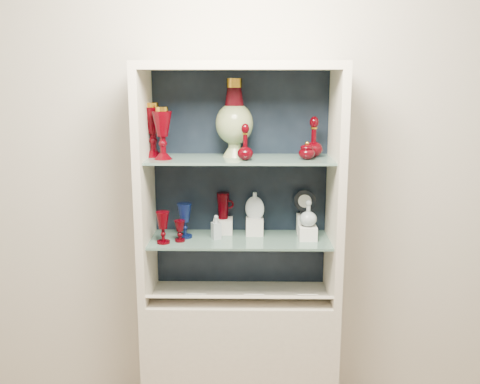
{
  "coord_description": "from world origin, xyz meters",
  "views": [
    {
      "loc": [
        0.04,
        -1.1,
        1.87
      ],
      "look_at": [
        0.0,
        1.53,
        1.3
      ],
      "focal_mm": 40.0,
      "sensor_mm": 36.0,
      "label": 1
    }
  ],
  "objects_px": {
    "lidded_bowl": "(307,150)",
    "ruby_pitcher": "(223,206)",
    "clear_square_bottle": "(216,227)",
    "flat_flask": "(255,205)",
    "ruby_decanter_b": "(314,136)",
    "ruby_goblet_small": "(180,231)",
    "clear_round_decanter": "(308,214)",
    "cobalt_goblet": "(185,221)",
    "pedestal_lamp_right": "(163,133)",
    "ruby_decanter_a": "(245,140)",
    "pedestal_lamp_left": "(153,130)",
    "ruby_goblet_tall": "(163,228)",
    "enamel_urn": "(234,118)",
    "cameo_medallion": "(305,202)"
  },
  "relations": [
    {
      "from": "clear_square_bottle",
      "to": "flat_flask",
      "type": "height_order",
      "value": "flat_flask"
    },
    {
      "from": "cobalt_goblet",
      "to": "ruby_decanter_a",
      "type": "bearing_deg",
      "value": -16.03
    },
    {
      "from": "ruby_goblet_small",
      "to": "ruby_goblet_tall",
      "type": "bearing_deg",
      "value": -159.49
    },
    {
      "from": "flat_flask",
      "to": "cameo_medallion",
      "type": "bearing_deg",
      "value": 23.87
    },
    {
      "from": "pedestal_lamp_right",
      "to": "lidded_bowl",
      "type": "bearing_deg",
      "value": -0.06
    },
    {
      "from": "pedestal_lamp_left",
      "to": "ruby_goblet_tall",
      "type": "distance_m",
      "value": 0.49
    },
    {
      "from": "ruby_decanter_b",
      "to": "ruby_pitcher",
      "type": "xyz_separation_m",
      "value": [
        -0.46,
        0.06,
        -0.38
      ]
    },
    {
      "from": "clear_round_decanter",
      "to": "cobalt_goblet",
      "type": "bearing_deg",
      "value": 177.55
    },
    {
      "from": "ruby_decanter_a",
      "to": "lidded_bowl",
      "type": "height_order",
      "value": "ruby_decanter_a"
    },
    {
      "from": "ruby_decanter_a",
      "to": "cobalt_goblet",
      "type": "relative_size",
      "value": 1.11
    },
    {
      "from": "ruby_decanter_a",
      "to": "ruby_goblet_tall",
      "type": "distance_m",
      "value": 0.6
    },
    {
      "from": "cameo_medallion",
      "to": "lidded_bowl",
      "type": "bearing_deg",
      "value": -85.83
    },
    {
      "from": "pedestal_lamp_left",
      "to": "ruby_decanter_a",
      "type": "height_order",
      "value": "pedestal_lamp_left"
    },
    {
      "from": "clear_round_decanter",
      "to": "pedestal_lamp_right",
      "type": "bearing_deg",
      "value": -177.46
    },
    {
      "from": "clear_square_bottle",
      "to": "flat_flask",
      "type": "distance_m",
      "value": 0.24
    },
    {
      "from": "ruby_decanter_a",
      "to": "ruby_goblet_small",
      "type": "distance_m",
      "value": 0.57
    },
    {
      "from": "lidded_bowl",
      "to": "clear_square_bottle",
      "type": "relative_size",
      "value": 0.73
    },
    {
      "from": "ruby_goblet_small",
      "to": "ruby_pitcher",
      "type": "bearing_deg",
      "value": 35.82
    },
    {
      "from": "lidded_bowl",
      "to": "ruby_pitcher",
      "type": "relative_size",
      "value": 0.66
    },
    {
      "from": "lidded_bowl",
      "to": "pedestal_lamp_left",
      "type": "bearing_deg",
      "value": 173.52
    },
    {
      "from": "enamel_urn",
      "to": "cobalt_goblet",
      "type": "distance_m",
      "value": 0.59
    },
    {
      "from": "ruby_goblet_tall",
      "to": "ruby_pitcher",
      "type": "distance_m",
      "value": 0.35
    },
    {
      "from": "pedestal_lamp_right",
      "to": "flat_flask",
      "type": "bearing_deg",
      "value": 14.47
    },
    {
      "from": "lidded_bowl",
      "to": "flat_flask",
      "type": "bearing_deg",
      "value": 154.9
    },
    {
      "from": "lidded_bowl",
      "to": "flat_flask",
      "type": "xyz_separation_m",
      "value": [
        -0.25,
        0.12,
        -0.3
      ]
    },
    {
      "from": "ruby_decanter_a",
      "to": "flat_flask",
      "type": "bearing_deg",
      "value": 71.27
    },
    {
      "from": "flat_flask",
      "to": "clear_round_decanter",
      "type": "bearing_deg",
      "value": -1.71
    },
    {
      "from": "ruby_pitcher",
      "to": "flat_flask",
      "type": "relative_size",
      "value": 0.97
    },
    {
      "from": "ruby_decanter_b",
      "to": "cobalt_goblet",
      "type": "xyz_separation_m",
      "value": [
        -0.66,
        -0.02,
        -0.44
      ]
    },
    {
      "from": "cobalt_goblet",
      "to": "cameo_medallion",
      "type": "xyz_separation_m",
      "value": [
        0.63,
        0.1,
        0.08
      ]
    },
    {
      "from": "enamel_urn",
      "to": "ruby_goblet_tall",
      "type": "height_order",
      "value": "enamel_urn"
    },
    {
      "from": "pedestal_lamp_right",
      "to": "ruby_decanter_b",
      "type": "relative_size",
      "value": 1.18
    },
    {
      "from": "clear_square_bottle",
      "to": "clear_round_decanter",
      "type": "bearing_deg",
      "value": -0.87
    },
    {
      "from": "ruby_pitcher",
      "to": "cameo_medallion",
      "type": "relative_size",
      "value": 1.01
    },
    {
      "from": "enamel_urn",
      "to": "ruby_decanter_a",
      "type": "bearing_deg",
      "value": -66.61
    },
    {
      "from": "cobalt_goblet",
      "to": "clear_square_bottle",
      "type": "relative_size",
      "value": 1.44
    },
    {
      "from": "lidded_bowl",
      "to": "flat_flask",
      "type": "relative_size",
      "value": 0.64
    },
    {
      "from": "cameo_medallion",
      "to": "ruby_decanter_b",
      "type": "bearing_deg",
      "value": -60.06
    },
    {
      "from": "enamel_urn",
      "to": "clear_round_decanter",
      "type": "bearing_deg",
      "value": -9.76
    },
    {
      "from": "clear_square_bottle",
      "to": "flat_flask",
      "type": "bearing_deg",
      "value": 21.4
    },
    {
      "from": "pedestal_lamp_left",
      "to": "flat_flask",
      "type": "relative_size",
      "value": 1.9
    },
    {
      "from": "ruby_decanter_a",
      "to": "flat_flask",
      "type": "distance_m",
      "value": 0.39
    },
    {
      "from": "enamel_urn",
      "to": "cameo_medallion",
      "type": "relative_size",
      "value": 2.84
    },
    {
      "from": "ruby_decanter_a",
      "to": "cameo_medallion",
      "type": "bearing_deg",
      "value": 30.45
    },
    {
      "from": "lidded_bowl",
      "to": "cobalt_goblet",
      "type": "height_order",
      "value": "lidded_bowl"
    },
    {
      "from": "ruby_decanter_b",
      "to": "ruby_goblet_small",
      "type": "relative_size",
      "value": 1.98
    },
    {
      "from": "ruby_decanter_a",
      "to": "clear_round_decanter",
      "type": "relative_size",
      "value": 1.53
    },
    {
      "from": "pedestal_lamp_right",
      "to": "ruby_decanter_a",
      "type": "distance_m",
      "value": 0.41
    },
    {
      "from": "pedestal_lamp_right",
      "to": "ruby_decanter_a",
      "type": "height_order",
      "value": "pedestal_lamp_right"
    },
    {
      "from": "flat_flask",
      "to": "cameo_medallion",
      "type": "xyz_separation_m",
      "value": [
        0.27,
        0.04,
        0.01
      ]
    }
  ]
}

